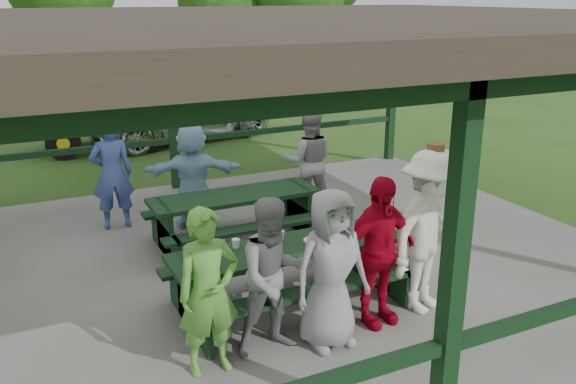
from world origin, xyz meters
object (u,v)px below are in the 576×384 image
contestant_white_fedora (429,231)px  farm_trailer (102,121)px  pickup_truck (182,111)px  contestant_grey_left (274,277)px  picnic_table_far (235,213)px  spectator_blue (112,174)px  picnic_table_near (289,267)px  contestant_red (378,252)px  spectator_lblue (193,175)px  contestant_green (209,292)px  contestant_grey_mid (331,269)px  spectator_grey (309,161)px

contestant_white_fedora → farm_trailer: contestant_white_fedora is taller
pickup_truck → contestant_grey_left: bearing=157.1°
contestant_grey_left → contestant_white_fedora: size_ratio=0.83×
contestant_grey_left → pickup_truck: bearing=79.7°
picnic_table_far → spectator_blue: spectator_blue is taller
picnic_table_near → contestant_red: bearing=-48.0°
spectator_lblue → farm_trailer: size_ratio=0.42×
spectator_blue → farm_trailer: size_ratio=0.44×
picnic_table_near → contestant_grey_left: (-0.54, -0.78, 0.33)m
contestant_green → contestant_grey_mid: size_ratio=0.98×
farm_trailer → spectator_grey: bearing=-65.1°
contestant_green → pickup_truck: contestant_green is taller
contestant_white_fedora → spectator_blue: contestant_white_fedora is taller
pickup_truck → picnic_table_far: bearing=157.8°
spectator_grey → farm_trailer: (-2.23, 6.33, -0.28)m
contestant_grey_mid → farm_trailer: contestant_grey_mid is taller
contestant_red → contestant_white_fedora: (0.68, 0.01, 0.11)m
picnic_table_near → contestant_red: 1.09m
picnic_table_near → spectator_lblue: spectator_lblue is taller
contestant_grey_mid → spectator_grey: bearing=64.5°
contestant_red → spectator_blue: (-2.02, 4.17, 0.03)m
contestant_grey_mid → farm_trailer: size_ratio=0.42×
spectator_lblue → farm_trailer: (-0.33, 6.14, -0.24)m
contestant_grey_left → spectator_blue: spectator_blue is taller
contestant_grey_mid → spectator_lblue: 3.87m
pickup_truck → spectator_lblue: bearing=153.6°
contestant_grey_mid → pickup_truck: contestant_grey_mid is taller
contestant_red → spectator_blue: size_ratio=0.97×
picnic_table_far → contestant_red: contestant_red is taller
spectator_blue → spectator_grey: bearing=170.5°
contestant_grey_mid → spectator_blue: (-1.35, 4.33, 0.03)m
contestant_green → contestant_grey_mid: contestant_grey_mid is taller
spectator_grey → farm_trailer: size_ratio=0.43×
contestant_grey_left → pickup_truck: contestant_grey_left is taller
contestant_grey_mid → spectator_grey: size_ratio=0.98×
contestant_green → pickup_truck: bearing=75.0°
contestant_grey_left → spectator_lblue: size_ratio=0.99×
contestant_red → spectator_blue: 4.64m
contestant_red → spectator_lblue: contestant_red is taller
contestant_red → spectator_lblue: 3.82m
contestant_green → spectator_grey: bearing=50.7°
contestant_grey_left → spectator_lblue: 3.74m
contestant_white_fedora → spectator_lblue: size_ratio=1.19×
contestant_green → contestant_grey_mid: 1.26m
contestant_green → spectator_lblue: bearing=74.7°
contestant_white_fedora → spectator_grey: (0.33, 3.51, -0.09)m
picnic_table_far → contestant_green: contestant_green is taller
contestant_green → contestant_white_fedora: size_ratio=0.84×
farm_trailer → contestant_red: bearing=-77.5°
spectator_grey → spectator_blue: bearing=11.3°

